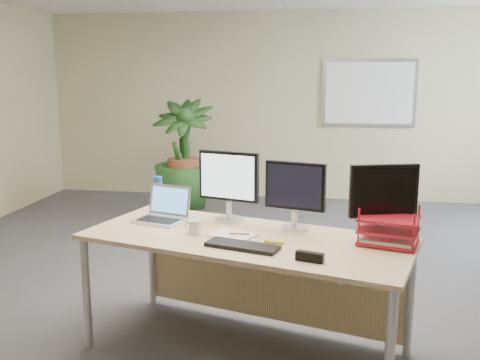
# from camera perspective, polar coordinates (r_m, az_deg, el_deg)

# --- Properties ---
(floor) EXTENTS (8.00, 8.00, 0.00)m
(floor) POSITION_cam_1_polar(r_m,az_deg,el_deg) (4.27, 0.39, -13.86)
(floor) COLOR #45454A
(floor) RESTS_ON ground
(back_wall) EXTENTS (7.00, 0.04, 2.70)m
(back_wall) POSITION_cam_1_polar(r_m,az_deg,el_deg) (7.86, 4.67, 7.82)
(back_wall) COLOR #BCB485
(back_wall) RESTS_ON floor
(whiteboard) EXTENTS (1.30, 0.04, 0.95)m
(whiteboard) POSITION_cam_1_polar(r_m,az_deg,el_deg) (7.82, 13.59, 9.00)
(whiteboard) COLOR #ADAEB2
(whiteboard) RESTS_ON back_wall
(desk) EXTENTS (2.23, 1.41, 0.79)m
(desk) POSITION_cam_1_polar(r_m,az_deg,el_deg) (3.58, 1.35, -8.14)
(desk) COLOR tan
(desk) RESTS_ON floor
(floor_plant) EXTENTS (0.86, 0.86, 1.50)m
(floor_plant) POSITION_cam_1_polar(r_m,az_deg,el_deg) (6.73, -6.07, 2.09)
(floor_plant) COLOR #173A15
(floor_plant) RESTS_ON floor
(monitor_left) EXTENTS (0.44, 0.20, 0.49)m
(monitor_left) POSITION_cam_1_polar(r_m,az_deg,el_deg) (3.71, -1.21, -0.17)
(monitor_left) COLOR silver
(monitor_left) RESTS_ON desk
(monitor_right) EXTENTS (0.40, 0.19, 0.45)m
(monitor_right) POSITION_cam_1_polar(r_m,az_deg,el_deg) (3.53, 5.89, -1.19)
(monitor_right) COLOR silver
(monitor_right) RESTS_ON desk
(monitor_dark) EXTENTS (0.42, 0.19, 0.48)m
(monitor_dark) POSITION_cam_1_polar(r_m,az_deg,el_deg) (3.41, 15.07, -1.75)
(monitor_dark) COLOR silver
(monitor_dark) RESTS_ON desk
(laptop) EXTENTS (0.39, 0.37, 0.24)m
(laptop) POSITION_cam_1_polar(r_m,az_deg,el_deg) (3.82, -8.14, -3.39)
(laptop) COLOR silver
(laptop) RESTS_ON desk
(keyboard) EXTENTS (0.47, 0.26, 0.02)m
(keyboard) POSITION_cam_1_polar(r_m,az_deg,el_deg) (3.20, 0.26, -7.04)
(keyboard) COLOR black
(keyboard) RESTS_ON desk
(coffee_mug) EXTENTS (0.12, 0.08, 0.09)m
(coffee_mug) POSITION_cam_1_polar(r_m,az_deg,el_deg) (3.47, -4.88, -5.02)
(coffee_mug) COLOR silver
(coffee_mug) RESTS_ON desk
(spiral_notebook) EXTENTS (0.33, 0.30, 0.01)m
(spiral_notebook) POSITION_cam_1_polar(r_m,az_deg,el_deg) (3.43, -0.87, -5.91)
(spiral_notebook) COLOR white
(spiral_notebook) RESTS_ON desk
(orange_pen) EXTENTS (0.13, 0.02, 0.01)m
(orange_pen) POSITION_cam_1_polar(r_m,az_deg,el_deg) (3.42, -0.08, -5.74)
(orange_pen) COLOR #CB6916
(orange_pen) RESTS_ON spiral_notebook
(yellow_highlighter) EXTENTS (0.13, 0.05, 0.02)m
(yellow_highlighter) POSITION_cam_1_polar(r_m,az_deg,el_deg) (3.29, 3.66, -6.62)
(yellow_highlighter) COLOR yellow
(yellow_highlighter) RESTS_ON desk
(water_bottle) EXTENTS (0.07, 0.07, 0.27)m
(water_bottle) POSITION_cam_1_polar(r_m,az_deg,el_deg) (4.06, -8.72, -1.54)
(water_bottle) COLOR silver
(water_bottle) RESTS_ON desk
(letter_tray) EXTENTS (0.40, 0.35, 0.16)m
(letter_tray) POSITION_cam_1_polar(r_m,az_deg,el_deg) (3.37, 15.54, -5.43)
(letter_tray) COLOR #AD1520
(letter_tray) RESTS_ON desk
(stapler) EXTENTS (0.16, 0.08, 0.05)m
(stapler) POSITION_cam_1_polar(r_m,az_deg,el_deg) (3.00, 7.46, -8.13)
(stapler) COLOR black
(stapler) RESTS_ON desk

